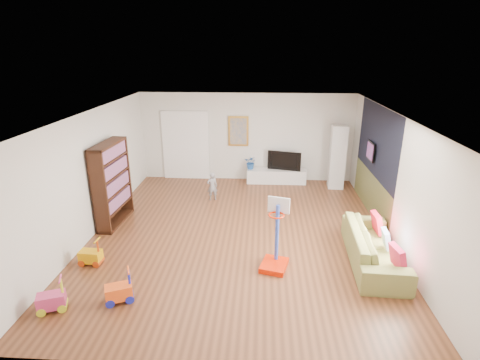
# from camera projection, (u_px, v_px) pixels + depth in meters

# --- Properties ---
(floor) EXTENTS (6.50, 7.50, 0.00)m
(floor) POSITION_uv_depth(u_px,v_px,m) (239.00, 234.00, 8.45)
(floor) COLOR brown
(floor) RESTS_ON ground
(ceiling) EXTENTS (6.50, 7.50, 0.00)m
(ceiling) POSITION_uv_depth(u_px,v_px,m) (239.00, 114.00, 7.54)
(ceiling) COLOR white
(ceiling) RESTS_ON ground
(wall_back) EXTENTS (6.50, 0.00, 2.70)m
(wall_back) POSITION_uv_depth(u_px,v_px,m) (247.00, 137.00, 11.52)
(wall_back) COLOR silver
(wall_back) RESTS_ON ground
(wall_front) EXTENTS (6.50, 0.00, 2.70)m
(wall_front) POSITION_uv_depth(u_px,v_px,m) (219.00, 281.00, 4.47)
(wall_front) COLOR silver
(wall_front) RESTS_ON ground
(wall_left) EXTENTS (0.00, 7.50, 2.70)m
(wall_left) POSITION_uv_depth(u_px,v_px,m) (91.00, 175.00, 8.18)
(wall_left) COLOR silver
(wall_left) RESTS_ON ground
(wall_right) EXTENTS (0.00, 7.50, 2.70)m
(wall_right) POSITION_uv_depth(u_px,v_px,m) (394.00, 181.00, 7.81)
(wall_right) COLOR white
(wall_right) RESTS_ON ground
(navy_accent) EXTENTS (0.01, 3.20, 1.70)m
(navy_accent) POSITION_uv_depth(u_px,v_px,m) (377.00, 141.00, 8.95)
(navy_accent) COLOR black
(navy_accent) RESTS_ON wall_right
(olive_wainscot) EXTENTS (0.01, 3.20, 1.00)m
(olive_wainscot) POSITION_uv_depth(u_px,v_px,m) (371.00, 194.00, 9.41)
(olive_wainscot) COLOR brown
(olive_wainscot) RESTS_ON wall_right
(doorway) EXTENTS (1.45, 0.06, 2.10)m
(doorway) POSITION_uv_depth(u_px,v_px,m) (186.00, 146.00, 11.69)
(doorway) COLOR white
(doorway) RESTS_ON ground
(painting_back) EXTENTS (0.62, 0.06, 0.92)m
(painting_back) POSITION_uv_depth(u_px,v_px,m) (238.00, 131.00, 11.43)
(painting_back) COLOR gold
(painting_back) RESTS_ON wall_back
(artwork_right) EXTENTS (0.04, 0.56, 0.46)m
(artwork_right) POSITION_uv_depth(u_px,v_px,m) (371.00, 151.00, 9.25)
(artwork_right) COLOR #7F3F8C
(artwork_right) RESTS_ON wall_right
(media_console) EXTENTS (1.81, 0.46, 0.42)m
(media_console) POSITION_uv_depth(u_px,v_px,m) (276.00, 176.00, 11.58)
(media_console) COLOR silver
(media_console) RESTS_ON ground
(tall_cabinet) EXTENTS (0.47, 0.47, 1.88)m
(tall_cabinet) POSITION_uv_depth(u_px,v_px,m) (337.00, 157.00, 10.94)
(tall_cabinet) COLOR silver
(tall_cabinet) RESTS_ON ground
(bookshelf) EXTENTS (0.42, 1.36, 1.96)m
(bookshelf) POSITION_uv_depth(u_px,v_px,m) (112.00, 184.00, 8.70)
(bookshelf) COLOR #33190D
(bookshelf) RESTS_ON ground
(sofa) EXTENTS (1.02, 2.34, 0.67)m
(sofa) POSITION_uv_depth(u_px,v_px,m) (374.00, 247.00, 7.24)
(sofa) COLOR olive
(sofa) RESTS_ON ground
(basketball_hoop) EXTENTS (0.61, 0.68, 1.38)m
(basketball_hoop) POSITION_uv_depth(u_px,v_px,m) (275.00, 236.00, 6.92)
(basketball_hoop) COLOR red
(basketball_hoop) RESTS_ON ground
(ride_on_yellow) EXTENTS (0.42, 0.27, 0.54)m
(ride_on_yellow) POSITION_uv_depth(u_px,v_px,m) (90.00, 252.00, 7.18)
(ride_on_yellow) COLOR #DA9B07
(ride_on_yellow) RESTS_ON ground
(ride_on_orange) EXTENTS (0.50, 0.41, 0.57)m
(ride_on_orange) POSITION_uv_depth(u_px,v_px,m) (118.00, 287.00, 6.11)
(ride_on_orange) COLOR #FF5B1B
(ride_on_orange) RESTS_ON ground
(ride_on_pink) EXTENTS (0.49, 0.40, 0.56)m
(ride_on_pink) POSITION_uv_depth(u_px,v_px,m) (50.00, 295.00, 5.91)
(ride_on_pink) COLOR #DC3B78
(ride_on_pink) RESTS_ON ground
(child) EXTENTS (0.33, 0.27, 0.79)m
(child) POSITION_uv_depth(u_px,v_px,m) (212.00, 186.00, 10.19)
(child) COLOR gray
(child) RESTS_ON ground
(tv) EXTENTS (1.02, 0.38, 0.59)m
(tv) POSITION_uv_depth(u_px,v_px,m) (285.00, 160.00, 11.45)
(tv) COLOR black
(tv) RESTS_ON media_console
(vase_plant) EXTENTS (0.46, 0.43, 0.42)m
(vase_plant) POSITION_uv_depth(u_px,v_px,m) (251.00, 162.00, 11.49)
(vase_plant) COLOR #1E4E97
(vase_plant) RESTS_ON media_console
(pillow_left) EXTENTS (0.18, 0.42, 0.40)m
(pillow_left) POSITION_uv_depth(u_px,v_px,m) (398.00, 257.00, 6.51)
(pillow_left) COLOR #BB1E46
(pillow_left) RESTS_ON sofa
(pillow_center) EXTENTS (0.12, 0.36, 0.35)m
(pillow_center) POSITION_uv_depth(u_px,v_px,m) (386.00, 239.00, 7.14)
(pillow_center) COLOR white
(pillow_center) RESTS_ON sofa
(pillow_right) EXTENTS (0.13, 0.42, 0.42)m
(pillow_right) POSITION_uv_depth(u_px,v_px,m) (377.00, 223.00, 7.78)
(pillow_right) COLOR red
(pillow_right) RESTS_ON sofa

